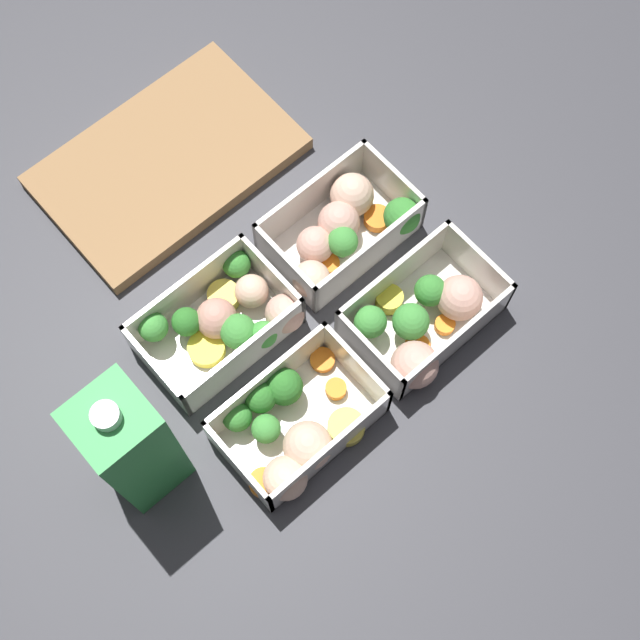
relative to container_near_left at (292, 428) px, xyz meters
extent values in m
plane|color=#38383D|center=(0.10, 0.07, -0.02)|extent=(4.00, 4.00, 0.00)
cube|color=silver|center=(0.01, 0.00, -0.02)|extent=(0.16, 0.10, 0.00)
cube|color=silver|center=(0.01, -0.04, 0.01)|extent=(0.16, 0.01, 0.06)
cube|color=silver|center=(0.01, 0.05, 0.01)|extent=(0.16, 0.00, 0.06)
cube|color=silver|center=(-0.06, 0.00, 0.01)|extent=(0.01, 0.10, 0.06)
cube|color=silver|center=(0.09, 0.00, 0.01)|extent=(0.01, 0.10, 0.06)
cylinder|color=#407A37|center=(0.00, 0.04, -0.01)|extent=(0.01, 0.01, 0.02)
sphere|color=#2D7228|center=(0.00, 0.04, 0.01)|extent=(0.03, 0.03, 0.03)
cylinder|color=#407A37|center=(0.02, 0.04, -0.01)|extent=(0.01, 0.01, 0.01)
sphere|color=#2D7228|center=(0.02, 0.04, 0.01)|extent=(0.04, 0.04, 0.04)
cylinder|color=#49883F|center=(-0.03, 0.04, -0.02)|extent=(0.01, 0.01, 0.01)
sphere|color=#388433|center=(-0.03, 0.04, 0.00)|extent=(0.03, 0.03, 0.03)
sphere|color=beige|center=(0.00, -0.02, 0.00)|extent=(0.06, 0.06, 0.05)
cylinder|color=orange|center=(0.06, 0.00, -0.02)|extent=(0.02, 0.02, 0.01)
cylinder|color=orange|center=(0.07, 0.04, -0.02)|extent=(0.03, 0.03, 0.01)
cylinder|color=#DBC647|center=(0.04, -0.03, -0.01)|extent=(0.04, 0.04, 0.01)
cylinder|color=orange|center=(-0.05, -0.02, -0.01)|extent=(0.03, 0.03, 0.01)
cylinder|color=#519448|center=(-0.02, 0.02, -0.01)|extent=(0.01, 0.01, 0.01)
sphere|color=#42933D|center=(-0.02, 0.02, 0.00)|extent=(0.03, 0.03, 0.03)
sphere|color=beige|center=(-0.04, -0.03, 0.00)|extent=(0.06, 0.06, 0.04)
cube|color=silver|center=(0.18, 0.00, -0.02)|extent=(0.16, 0.10, 0.00)
cube|color=silver|center=(0.18, -0.04, 0.01)|extent=(0.16, 0.01, 0.06)
cube|color=silver|center=(0.18, 0.05, 0.01)|extent=(0.16, 0.00, 0.06)
cube|color=silver|center=(0.11, 0.00, 0.01)|extent=(0.01, 0.10, 0.06)
cube|color=silver|center=(0.26, 0.00, 0.01)|extent=(0.01, 0.10, 0.06)
cylinder|color=#49883F|center=(0.20, 0.01, -0.01)|extent=(0.01, 0.01, 0.01)
sphere|color=#388433|center=(0.20, 0.01, 0.01)|extent=(0.03, 0.03, 0.03)
cylinder|color=orange|center=(0.20, -0.02, -0.02)|extent=(0.03, 0.03, 0.01)
cylinder|color=yellow|center=(0.17, 0.04, -0.01)|extent=(0.04, 0.04, 0.02)
cylinder|color=orange|center=(0.16, -0.02, -0.02)|extent=(0.03, 0.03, 0.01)
sphere|color=#D19E8C|center=(0.22, -0.01, 0.00)|extent=(0.05, 0.05, 0.05)
cylinder|color=#519448|center=(0.13, 0.03, -0.01)|extent=(0.01, 0.01, 0.02)
sphere|color=#42933D|center=(0.13, 0.03, 0.01)|extent=(0.03, 0.03, 0.03)
cylinder|color=#519448|center=(0.16, 0.00, -0.01)|extent=(0.01, 0.01, 0.01)
sphere|color=#42933D|center=(0.16, 0.00, 0.01)|extent=(0.04, 0.04, 0.04)
sphere|color=#D19E8C|center=(0.14, -0.03, 0.00)|extent=(0.07, 0.07, 0.05)
cube|color=silver|center=(0.01, 0.13, -0.02)|extent=(0.16, 0.10, 0.00)
cube|color=silver|center=(0.01, 0.09, 0.01)|extent=(0.16, 0.00, 0.06)
cube|color=silver|center=(0.01, 0.18, 0.01)|extent=(0.16, 0.01, 0.06)
cube|color=silver|center=(-0.06, 0.13, 0.01)|extent=(0.01, 0.10, 0.06)
cube|color=silver|center=(0.09, 0.13, 0.01)|extent=(0.01, 0.10, 0.06)
cylinder|color=#DBC647|center=(0.04, 0.16, -0.01)|extent=(0.04, 0.04, 0.02)
cylinder|color=yellow|center=(-0.01, 0.13, -0.01)|extent=(0.05, 0.05, 0.01)
sphere|color=#D19E8C|center=(0.07, 0.10, 0.00)|extent=(0.05, 0.05, 0.04)
cylinder|color=#49883F|center=(0.07, 0.17, -0.02)|extent=(0.01, 0.01, 0.01)
sphere|color=#388433|center=(0.07, 0.17, 0.00)|extent=(0.03, 0.03, 0.03)
sphere|color=beige|center=(0.06, 0.14, 0.00)|extent=(0.05, 0.05, 0.04)
sphere|color=tan|center=(0.02, 0.14, 0.00)|extent=(0.04, 0.04, 0.04)
cylinder|color=#407A37|center=(-0.01, 0.16, -0.01)|extent=(0.01, 0.01, 0.02)
sphere|color=#2D7228|center=(-0.01, 0.16, 0.01)|extent=(0.03, 0.03, 0.03)
cylinder|color=#519448|center=(0.02, 0.11, -0.01)|extent=(0.01, 0.01, 0.01)
sphere|color=#42933D|center=(0.02, 0.11, 0.01)|extent=(0.04, 0.04, 0.04)
cylinder|color=#519448|center=(0.04, 0.09, -0.01)|extent=(0.01, 0.01, 0.01)
sphere|color=#42933D|center=(0.04, 0.09, 0.00)|extent=(0.03, 0.03, 0.03)
cylinder|color=#519448|center=(-0.04, 0.17, -0.01)|extent=(0.01, 0.01, 0.02)
sphere|color=#42933D|center=(-0.04, 0.17, 0.01)|extent=(0.03, 0.03, 0.03)
cube|color=silver|center=(0.18, 0.13, -0.02)|extent=(0.16, 0.10, 0.00)
cube|color=silver|center=(0.18, 0.09, 0.01)|extent=(0.16, 0.00, 0.06)
cube|color=silver|center=(0.18, 0.18, 0.01)|extent=(0.16, 0.01, 0.06)
cube|color=silver|center=(0.11, 0.13, 0.01)|extent=(0.01, 0.10, 0.06)
cube|color=silver|center=(0.26, 0.13, 0.01)|extent=(0.01, 0.10, 0.06)
sphere|color=beige|center=(0.12, 0.11, 0.00)|extent=(0.06, 0.06, 0.04)
sphere|color=beige|center=(0.22, 0.15, 0.00)|extent=(0.07, 0.07, 0.05)
cylinder|color=orange|center=(0.15, 0.11, -0.02)|extent=(0.03, 0.03, 0.01)
cylinder|color=#519448|center=(0.17, 0.12, -0.01)|extent=(0.01, 0.01, 0.02)
sphere|color=#42933D|center=(0.17, 0.12, 0.01)|extent=(0.03, 0.03, 0.03)
cylinder|color=orange|center=(0.23, 0.12, -0.01)|extent=(0.04, 0.04, 0.01)
sphere|color=#D19E8C|center=(0.19, 0.14, 0.00)|extent=(0.05, 0.05, 0.05)
sphere|color=#D19E8C|center=(0.15, 0.14, 0.00)|extent=(0.05, 0.05, 0.04)
cylinder|color=#49883F|center=(0.24, 0.10, -0.01)|extent=(0.01, 0.01, 0.02)
sphere|color=#388433|center=(0.24, 0.10, 0.01)|extent=(0.04, 0.04, 0.04)
cube|color=green|center=(-0.13, 0.07, 0.07)|extent=(0.07, 0.07, 0.19)
cylinder|color=white|center=(-0.13, 0.07, 0.17)|extent=(0.02, 0.02, 0.01)
cube|color=olive|center=(0.09, 0.33, -0.02)|extent=(0.28, 0.18, 0.02)
camera|label=1|loc=(-0.12, -0.18, 0.86)|focal=50.00mm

